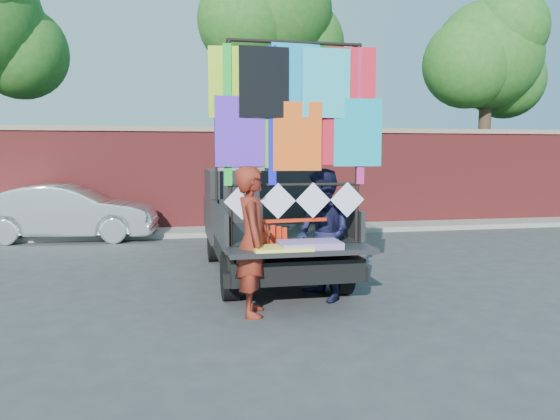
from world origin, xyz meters
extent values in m
plane|color=#38383A|center=(0.00, 0.00, 0.00)|extent=(90.00, 90.00, 0.00)
cube|color=maroon|center=(0.00, 7.00, 1.25)|extent=(30.00, 0.35, 2.50)
cube|color=gray|center=(0.00, 7.00, 2.55)|extent=(30.00, 0.45, 0.12)
cube|color=gray|center=(0.00, 6.30, 0.06)|extent=(30.00, 1.20, 0.12)
sphere|color=#1D5D1A|center=(-5.60, 8.60, 4.55)|extent=(2.40, 2.40, 2.40)
cylinder|color=#38281C|center=(1.00, 8.20, 2.73)|extent=(0.36, 0.36, 5.46)
sphere|color=#1D5D1A|center=(1.00, 8.20, 5.85)|extent=(3.20, 3.20, 3.20)
sphere|color=#1D5D1A|center=(1.90, 8.60, 5.07)|extent=(2.40, 2.40, 2.40)
sphere|color=#1D5D1A|center=(0.20, 7.90, 5.46)|extent=(2.60, 2.60, 2.60)
cylinder|color=#38281C|center=(7.50, 8.20, 2.27)|extent=(0.36, 0.36, 4.55)
sphere|color=#1D5D1A|center=(7.50, 8.20, 4.88)|extent=(3.20, 3.20, 3.20)
sphere|color=#1D5D1A|center=(8.40, 8.60, 4.23)|extent=(2.40, 2.40, 2.40)
sphere|color=#1D5D1A|center=(6.70, 7.90, 4.55)|extent=(2.60, 2.60, 2.60)
sphere|color=#1D5D1A|center=(7.80, 7.60, 5.52)|extent=(2.20, 2.20, 2.20)
cylinder|color=black|center=(-1.10, 2.89, 0.33)|extent=(0.22, 0.65, 0.65)
cylinder|color=black|center=(-1.10, 0.21, 0.33)|extent=(0.22, 0.65, 0.65)
cylinder|color=black|center=(0.44, 2.89, 0.33)|extent=(0.22, 0.65, 0.65)
cylinder|color=black|center=(0.44, 0.21, 0.33)|extent=(0.22, 0.65, 0.65)
cube|color=black|center=(-0.33, 1.50, 0.50)|extent=(1.69, 4.17, 0.30)
cube|color=black|center=(-0.33, 0.76, 0.77)|extent=(1.79, 2.28, 0.10)
cube|color=black|center=(-1.20, 0.76, 0.99)|extent=(0.06, 2.28, 0.45)
cube|color=black|center=(0.54, 0.76, 0.99)|extent=(0.06, 2.28, 0.45)
cube|color=black|center=(-0.33, 1.88, 0.99)|extent=(1.79, 0.06, 0.45)
cube|color=black|center=(-0.33, 2.84, 1.04)|extent=(1.79, 1.59, 1.24)
cube|color=#8C9EAD|center=(-0.33, 2.40, 1.44)|extent=(1.59, 0.06, 0.55)
cube|color=#8C9EAD|center=(-0.33, 3.59, 1.24)|extent=(1.59, 0.10, 0.69)
cube|color=black|center=(-0.33, 3.93, 0.79)|extent=(1.74, 0.89, 0.55)
cube|color=black|center=(-0.33, -0.63, 0.79)|extent=(1.79, 0.55, 0.06)
cube|color=black|center=(-0.33, -0.40, 0.42)|extent=(1.84, 0.15, 0.18)
cylinder|color=black|center=(-1.14, -0.28, 2.06)|extent=(0.05, 0.05, 2.48)
cylinder|color=black|center=(-1.14, 1.80, 2.06)|extent=(0.05, 0.05, 2.48)
cylinder|color=black|center=(0.48, -0.28, 2.06)|extent=(0.05, 0.05, 2.48)
cylinder|color=black|center=(0.48, 1.80, 2.06)|extent=(0.05, 0.05, 2.48)
cylinder|color=black|center=(-0.33, -0.28, 3.30)|extent=(1.69, 0.04, 0.04)
cylinder|color=black|center=(-0.33, 1.80, 3.30)|extent=(1.69, 0.04, 0.04)
cylinder|color=black|center=(-1.14, 0.76, 3.30)|extent=(0.04, 2.13, 0.04)
cylinder|color=black|center=(0.48, 0.76, 3.30)|extent=(0.04, 2.13, 0.04)
cylinder|color=black|center=(-0.33, -0.28, 1.57)|extent=(1.69, 0.04, 0.04)
cube|color=#A2D816|center=(-1.07, -0.30, 2.86)|extent=(0.62, 0.01, 0.84)
cube|color=black|center=(-0.70, -0.34, 2.86)|extent=(0.62, 0.01, 0.84)
cube|color=#1799D1|center=(-0.33, -0.30, 2.86)|extent=(0.62, 0.01, 0.84)
cube|color=#2CBCD2|center=(0.04, -0.34, 2.86)|extent=(0.62, 0.01, 0.84)
cube|color=red|center=(0.41, -0.30, 2.86)|extent=(0.62, 0.01, 0.84)
cube|color=#612BD9|center=(-1.07, -0.34, 2.21)|extent=(0.62, 0.01, 0.84)
cube|color=#5FC021|center=(-0.70, -0.30, 2.21)|extent=(0.62, 0.01, 0.84)
cube|color=#FF5915|center=(-0.33, -0.34, 2.21)|extent=(0.62, 0.01, 0.84)
cube|color=red|center=(0.04, -0.30, 2.21)|extent=(0.62, 0.01, 0.84)
cube|color=#0DA3BA|center=(0.41, -0.34, 2.21)|extent=(0.62, 0.01, 0.84)
cube|color=green|center=(-1.17, -0.32, 2.41)|extent=(0.10, 0.01, 1.69)
cube|color=#CB2170|center=(0.51, -0.32, 2.41)|extent=(0.10, 0.01, 1.69)
cube|color=#1719D6|center=(-0.63, -0.32, 2.41)|extent=(0.10, 0.01, 1.69)
cube|color=white|center=(-1.01, -0.31, 1.37)|extent=(0.45, 0.01, 0.45)
cube|color=white|center=(-0.56, -0.31, 1.37)|extent=(0.45, 0.01, 0.45)
cube|color=white|center=(-0.11, -0.31, 1.37)|extent=(0.45, 0.01, 0.45)
cube|color=white|center=(0.34, -0.31, 1.37)|extent=(0.45, 0.01, 0.45)
cube|color=#FE387D|center=(-0.23, -0.63, 0.86)|extent=(0.74, 0.45, 0.08)
cube|color=#FFF850|center=(-0.58, -0.70, 0.84)|extent=(0.69, 0.40, 0.04)
imported|color=silver|center=(-4.13, 5.94, 0.63)|extent=(3.95, 1.71, 1.26)
imported|color=maroon|center=(-0.90, -0.50, 0.90)|extent=(0.51, 0.71, 1.81)
imported|color=#151736|center=(0.11, -0.02, 0.88)|extent=(0.87, 1.00, 1.76)
cube|color=red|center=(-0.40, -0.26, 1.11)|extent=(0.98, 0.16, 0.04)
cube|color=red|center=(-0.71, -0.28, 0.80)|extent=(0.06, 0.02, 0.57)
cube|color=red|center=(-0.62, -0.28, 0.78)|extent=(0.06, 0.02, 0.57)
cube|color=red|center=(-0.54, -0.28, 0.76)|extent=(0.06, 0.02, 0.57)
cube|color=red|center=(-0.46, -0.28, 0.74)|extent=(0.06, 0.02, 0.57)
camera|label=1|loc=(-1.86, -6.93, 1.97)|focal=35.00mm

